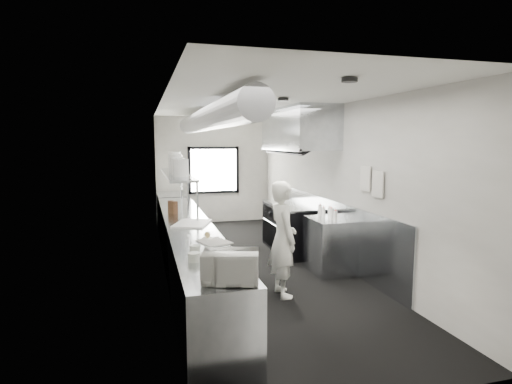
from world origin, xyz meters
TOP-DOWN VIEW (x-y plane):
  - floor at (0.00, 0.00)m, footprint 3.00×8.00m
  - ceiling at (0.00, 0.00)m, footprint 3.00×8.00m
  - wall_back at (0.00, 4.00)m, footprint 3.00×0.02m
  - wall_front at (0.00, -4.00)m, footprint 3.00×0.02m
  - wall_left at (-1.50, 0.00)m, footprint 0.02×8.00m
  - wall_right at (1.50, 0.00)m, footprint 0.02×8.00m
  - wall_cladding at (1.48, 0.30)m, footprint 0.03×5.50m
  - hvac_duct at (-0.70, 0.40)m, footprint 0.40×6.40m
  - service_window at (0.00, 3.96)m, footprint 1.36×0.05m
  - exhaust_hood at (1.10, 0.70)m, footprint 0.81×2.20m
  - prep_counter at (-1.15, -0.50)m, footprint 0.70×6.00m
  - pass_shelf at (-1.19, 1.00)m, footprint 0.45×3.00m
  - range at (1.04, 0.70)m, footprint 0.88×1.60m
  - bottle_station at (1.15, -0.70)m, footprint 0.65×0.80m
  - far_work_table at (-1.15, 3.20)m, footprint 0.70×1.20m
  - notice_sheet_a at (1.47, -1.20)m, footprint 0.02×0.28m
  - notice_sheet_b at (1.47, -1.55)m, footprint 0.02×0.28m
  - line_cook at (0.05, -1.47)m, footprint 0.41×0.61m
  - microwave at (-1.07, -3.25)m, footprint 0.55×0.47m
  - deli_tub_a at (-1.31, -2.53)m, footprint 0.13×0.13m
  - deli_tub_b at (-1.26, -2.19)m, footprint 0.14×0.14m
  - newspaper at (-0.97, -1.76)m, footprint 0.44×0.49m
  - small_plate at (-1.03, -1.56)m, footprint 0.20×0.20m
  - pastry at (-1.03, -1.56)m, footprint 0.09×0.09m
  - cutting_board at (-1.10, -0.54)m, footprint 0.69×0.78m
  - knife_block at (-1.32, 0.51)m, footprint 0.17×0.22m
  - plate_stack_a at (-1.19, 0.21)m, footprint 0.33×0.33m
  - plate_stack_b at (-1.22, 0.59)m, footprint 0.30×0.30m
  - plate_stack_c at (-1.21, 1.07)m, footprint 0.30×0.30m
  - plate_stack_d at (-1.19, 1.67)m, footprint 0.26×0.26m
  - squeeze_bottle_a at (1.09, -0.98)m, footprint 0.06×0.06m
  - squeeze_bottle_b at (1.10, -0.83)m, footprint 0.08×0.08m
  - squeeze_bottle_c at (1.12, -0.72)m, footprint 0.08×0.08m
  - squeeze_bottle_d at (1.08, -0.57)m, footprint 0.07×0.07m
  - squeeze_bottle_e at (1.09, -0.40)m, footprint 0.07×0.07m

SIDE VIEW (x-z plane):
  - floor at x=0.00m, z-range -0.01..0.01m
  - prep_counter at x=-1.15m, z-range 0.00..0.90m
  - bottle_station at x=1.15m, z-range 0.00..0.90m
  - far_work_table at x=-1.15m, z-range 0.00..0.90m
  - range at x=1.04m, z-range 0.00..0.94m
  - wall_cladding at x=1.48m, z-range 0.00..1.10m
  - line_cook at x=0.05m, z-range 0.00..1.63m
  - newspaper at x=-0.97m, z-range 0.90..0.91m
  - small_plate at x=-1.03m, z-range 0.90..0.91m
  - cutting_board at x=-1.10m, z-range 0.90..0.92m
  - deli_tub_b at x=-1.26m, z-range 0.90..0.99m
  - deli_tub_a at x=-1.31m, z-range 0.90..1.00m
  - pastry at x=-1.03m, z-range 0.91..1.00m
  - squeeze_bottle_d at x=1.08m, z-range 0.90..1.07m
  - squeeze_bottle_a at x=1.09m, z-range 0.90..1.08m
  - squeeze_bottle_e at x=1.09m, z-range 0.90..1.09m
  - squeeze_bottle_c at x=1.12m, z-range 0.90..1.09m
  - squeeze_bottle_b at x=1.10m, z-range 0.90..1.09m
  - knife_block at x=-1.32m, z-range 0.90..1.12m
  - microwave at x=-1.07m, z-range 0.90..1.18m
  - service_window at x=0.00m, z-range 0.77..2.02m
  - wall_back at x=0.00m, z-range 0.00..2.80m
  - wall_front at x=0.00m, z-range 0.00..2.80m
  - wall_left at x=-1.50m, z-range 0.00..2.80m
  - wall_right at x=1.50m, z-range 0.00..2.80m
  - pass_shelf at x=-1.19m, z-range 1.20..1.88m
  - notice_sheet_b at x=1.47m, z-range 1.36..1.74m
  - notice_sheet_a at x=1.47m, z-range 1.41..1.79m
  - plate_stack_a at x=-1.19m, z-range 1.57..1.87m
  - plate_stack_b at x=-1.22m, z-range 1.57..1.87m
  - plate_stack_c at x=-1.21m, z-range 1.57..1.93m
  - plate_stack_d at x=-1.19m, z-range 1.57..1.95m
  - exhaust_hood at x=1.10m, z-range 1.95..2.83m
  - hvac_duct at x=-0.70m, z-range 2.35..2.75m
  - ceiling at x=0.00m, z-range 2.79..2.80m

